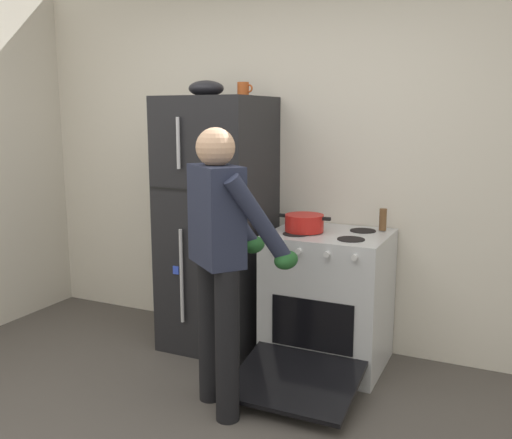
{
  "coord_description": "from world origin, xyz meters",
  "views": [
    {
      "loc": [
        1.52,
        -1.91,
        1.67
      ],
      "look_at": [
        0.01,
        1.32,
        1.0
      ],
      "focal_mm": 39.63,
      "sensor_mm": 36.0,
      "label": 1
    }
  ],
  "objects_px": {
    "person_cook": "(222,247)",
    "pepper_mill": "(383,219)",
    "mixing_bowl": "(206,89)",
    "refrigerator": "(218,224)",
    "red_pot": "(304,223)",
    "stove_range": "(327,301)",
    "coffee_mug": "(243,89)"
  },
  "relations": [
    {
      "from": "refrigerator",
      "to": "pepper_mill",
      "type": "height_order",
      "value": "refrigerator"
    },
    {
      "from": "coffee_mug",
      "to": "mixing_bowl",
      "type": "relative_size",
      "value": 0.46
    },
    {
      "from": "coffee_mug",
      "to": "pepper_mill",
      "type": "xyz_separation_m",
      "value": [
        0.95,
        0.15,
        -0.85
      ]
    },
    {
      "from": "refrigerator",
      "to": "person_cook",
      "type": "bearing_deg",
      "value": -59.85
    },
    {
      "from": "pepper_mill",
      "to": "mixing_bowl",
      "type": "xyz_separation_m",
      "value": [
        -1.21,
        -0.2,
        0.86
      ]
    },
    {
      "from": "refrigerator",
      "to": "person_cook",
      "type": "relative_size",
      "value": 1.12
    },
    {
      "from": "stove_range",
      "to": "mixing_bowl",
      "type": "bearing_deg",
      "value": 178.89
    },
    {
      "from": "stove_range",
      "to": "person_cook",
      "type": "height_order",
      "value": "person_cook"
    },
    {
      "from": "person_cook",
      "to": "coffee_mug",
      "type": "bearing_deg",
      "value": 108.87
    },
    {
      "from": "person_cook",
      "to": "red_pot",
      "type": "bearing_deg",
      "value": 76.45
    },
    {
      "from": "refrigerator",
      "to": "mixing_bowl",
      "type": "height_order",
      "value": "mixing_bowl"
    },
    {
      "from": "refrigerator",
      "to": "pepper_mill",
      "type": "bearing_deg",
      "value": 10.01
    },
    {
      "from": "stove_range",
      "to": "person_cook",
      "type": "bearing_deg",
      "value": -113.13
    },
    {
      "from": "red_pot",
      "to": "pepper_mill",
      "type": "distance_m",
      "value": 0.52
    },
    {
      "from": "stove_range",
      "to": "mixing_bowl",
      "type": "distance_m",
      "value": 1.67
    },
    {
      "from": "person_cook",
      "to": "mixing_bowl",
      "type": "height_order",
      "value": "mixing_bowl"
    },
    {
      "from": "coffee_mug",
      "to": "mixing_bowl",
      "type": "height_order",
      "value": "mixing_bowl"
    },
    {
      "from": "stove_range",
      "to": "red_pot",
      "type": "xyz_separation_m",
      "value": [
        -0.16,
        -0.03,
        0.52
      ]
    },
    {
      "from": "person_cook",
      "to": "mixing_bowl",
      "type": "relative_size",
      "value": 6.52
    },
    {
      "from": "person_cook",
      "to": "pepper_mill",
      "type": "bearing_deg",
      "value": 57.91
    },
    {
      "from": "coffee_mug",
      "to": "mixing_bowl",
      "type": "distance_m",
      "value": 0.27
    },
    {
      "from": "stove_range",
      "to": "red_pot",
      "type": "height_order",
      "value": "red_pot"
    },
    {
      "from": "red_pot",
      "to": "pepper_mill",
      "type": "relative_size",
      "value": 2.45
    },
    {
      "from": "person_cook",
      "to": "coffee_mug",
      "type": "distance_m",
      "value": 1.29
    },
    {
      "from": "mixing_bowl",
      "to": "refrigerator",
      "type": "bearing_deg",
      "value": -0.21
    },
    {
      "from": "red_pot",
      "to": "mixing_bowl",
      "type": "relative_size",
      "value": 1.44
    },
    {
      "from": "refrigerator",
      "to": "mixing_bowl",
      "type": "relative_size",
      "value": 7.28
    },
    {
      "from": "pepper_mill",
      "to": "mixing_bowl",
      "type": "distance_m",
      "value": 1.5
    },
    {
      "from": "person_cook",
      "to": "mixing_bowl",
      "type": "xyz_separation_m",
      "value": [
        -0.57,
        0.84,
        0.89
      ]
    },
    {
      "from": "red_pot",
      "to": "stove_range",
      "type": "bearing_deg",
      "value": 11.4
    },
    {
      "from": "stove_range",
      "to": "person_cook",
      "type": "xyz_separation_m",
      "value": [
        -0.35,
        -0.82,
        0.51
      ]
    },
    {
      "from": "refrigerator",
      "to": "mixing_bowl",
      "type": "xyz_separation_m",
      "value": [
        -0.08,
        0.0,
        0.95
      ]
    }
  ]
}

